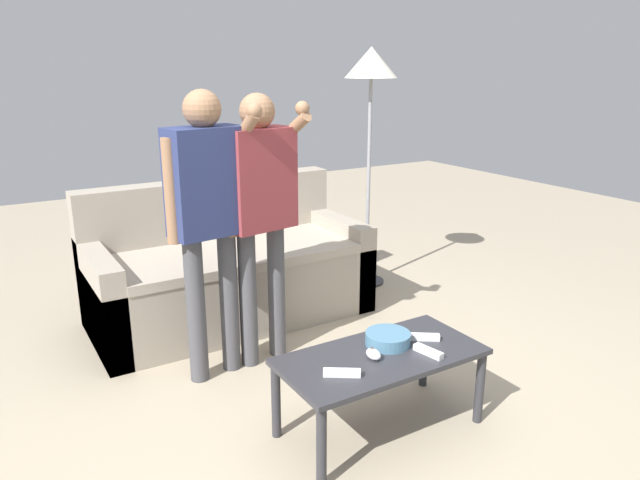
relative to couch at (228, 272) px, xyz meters
name	(u,v)px	position (x,y,z in m)	size (l,w,h in m)	color
ground_plane	(314,420)	(-0.15, -1.40, -0.32)	(12.00, 12.00, 0.00)	tan
couch	(228,272)	(0.00, 0.00, 0.00)	(1.84, 0.85, 0.92)	#9E9384
coffee_table	(381,364)	(0.09, -1.62, 0.02)	(0.96, 0.47, 0.40)	#2D2D33
snack_bowl	(388,339)	(0.17, -1.56, 0.11)	(0.22, 0.22, 0.06)	teal
game_remote_nunchuk	(373,354)	(0.03, -1.64, 0.10)	(0.06, 0.09, 0.05)	white
floor_lamp	(371,77)	(1.20, 0.05, 1.28)	(0.39, 0.39, 1.81)	#2D2D33
player_center	(260,199)	(-0.07, -0.69, 0.65)	(0.48, 0.30, 1.54)	#47474C
player_left	(207,204)	(-0.38, -0.71, 0.67)	(0.49, 0.32, 1.57)	#47474C
game_remote_wand_near	(423,337)	(0.35, -1.61, 0.09)	(0.15, 0.12, 0.03)	white
game_remote_wand_far	(342,373)	(-0.18, -1.70, 0.09)	(0.15, 0.12, 0.03)	white
game_remote_wand_spare	(428,351)	(0.27, -1.74, 0.09)	(0.06, 0.16, 0.03)	white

